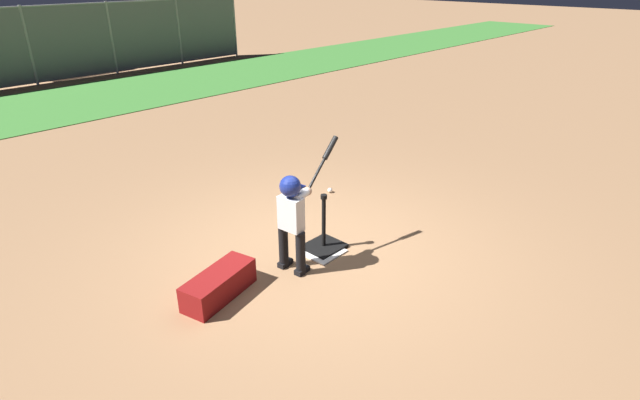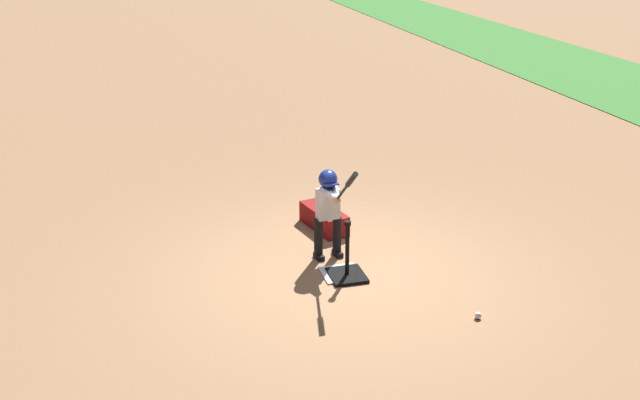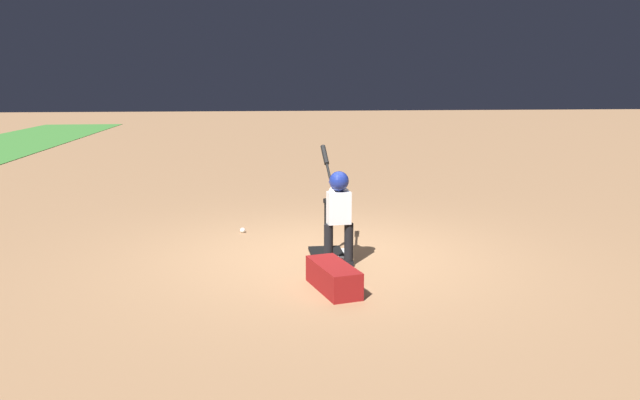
% 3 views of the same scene
% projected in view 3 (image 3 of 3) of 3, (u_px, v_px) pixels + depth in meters
% --- Properties ---
extents(ground_plane, '(90.00, 90.00, 0.00)m').
position_uv_depth(ground_plane, '(325.00, 255.00, 7.89)').
color(ground_plane, '#99704C').
extents(home_plate, '(0.44, 0.44, 0.02)m').
position_uv_depth(home_plate, '(331.00, 254.00, 7.88)').
color(home_plate, white).
rests_on(home_plate, ground_plane).
extents(batting_tee, '(0.45, 0.41, 0.71)m').
position_uv_depth(batting_tee, '(326.00, 246.00, 7.94)').
color(batting_tee, black).
rests_on(batting_tee, ground_plane).
extents(batter_child, '(0.94, 0.36, 1.37)m').
position_uv_depth(batter_child, '(338.00, 205.00, 7.29)').
color(batter_child, black).
rests_on(batter_child, ground_plane).
extents(baseball, '(0.07, 0.07, 0.07)m').
position_uv_depth(baseball, '(243.00, 230.00, 9.06)').
color(baseball, white).
rests_on(baseball, ground_plane).
extents(equipment_bag, '(0.89, 0.50, 0.28)m').
position_uv_depth(equipment_bag, '(333.00, 277.00, 6.50)').
color(equipment_bag, maroon).
rests_on(equipment_bag, ground_plane).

